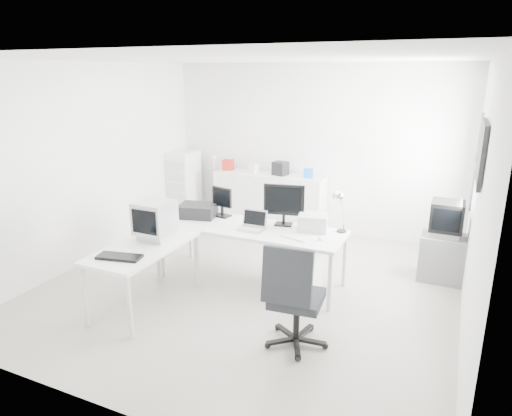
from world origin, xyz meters
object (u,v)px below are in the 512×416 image
at_px(side_desk, 145,276).
at_px(laptop, 251,221).
at_px(inkjet_printer, 198,211).
at_px(crt_monitor, 155,222).
at_px(crt_tv, 447,219).
at_px(filing_cabinet, 184,186).
at_px(lcd_monitor_small, 222,203).
at_px(laser_printer, 313,222).
at_px(drawer_pedestal, 303,267).
at_px(office_chair, 297,294).
at_px(tv_cabinet, 442,257).
at_px(lcd_monitor_large, 284,205).
at_px(sideboard, 269,201).
at_px(main_desk, 251,254).

relative_size(side_desk, laptop, 4.00).
xyz_separation_m(inkjet_printer, crt_monitor, (0.00, -0.95, 0.12)).
relative_size(inkjet_printer, crt_tv, 0.97).
height_order(crt_monitor, filing_cabinet, filing_cabinet).
distance_m(lcd_monitor_small, laser_printer, 1.30).
distance_m(side_desk, drawer_pedestal, 1.93).
bearing_deg(side_desk, office_chair, -1.03).
relative_size(crt_monitor, tv_cabinet, 0.69).
xyz_separation_m(lcd_monitor_large, sideboard, (-0.97, 1.83, -0.54)).
distance_m(main_desk, laser_printer, 0.91).
xyz_separation_m(laptop, filing_cabinet, (-2.28, 1.97, -0.23)).
distance_m(main_desk, drawer_pedestal, 0.71).
distance_m(main_desk, filing_cabinet, 2.92).
xyz_separation_m(inkjet_printer, laser_printer, (1.60, 0.12, 0.01)).
relative_size(main_desk, sideboard, 1.23).
distance_m(drawer_pedestal, lcd_monitor_small, 1.42).
distance_m(inkjet_printer, filing_cabinet, 2.25).
distance_m(main_desk, crt_tv, 2.56).
bearing_deg(inkjet_printer, laptop, -25.71).
distance_m(side_desk, sideboard, 3.19).
bearing_deg(side_desk, laser_printer, 39.52).
xyz_separation_m(drawer_pedestal, office_chair, (0.33, -1.18, 0.26)).
height_order(lcd_monitor_large, crt_tv, lcd_monitor_large).
bearing_deg(sideboard, main_desk, -73.48).
height_order(laptop, laser_printer, laptop).
distance_m(drawer_pedestal, office_chair, 1.26).
distance_m(lcd_monitor_small, sideboard, 1.89).
relative_size(laptop, sideboard, 0.18).
distance_m(crt_monitor, sideboard, 2.98).
height_order(laser_printer, tv_cabinet, laser_printer).
height_order(side_desk, crt_tv, crt_tv).
distance_m(inkjet_printer, lcd_monitor_small, 0.35).
bearing_deg(office_chair, laser_printer, 96.38).
xyz_separation_m(drawer_pedestal, crt_monitor, (-1.55, -0.90, 0.66)).
distance_m(laptop, tv_cabinet, 2.58).
relative_size(laser_printer, filing_cabinet, 0.28).
xyz_separation_m(side_desk, tv_cabinet, (3.12, 2.19, -0.07)).
relative_size(lcd_monitor_large, sideboard, 0.28).
height_order(main_desk, lcd_monitor_small, lcd_monitor_small).
bearing_deg(filing_cabinet, side_desk, -65.07).
bearing_deg(filing_cabinet, office_chair, -42.63).
bearing_deg(laptop, crt_monitor, -140.75).
relative_size(side_desk, filing_cabinet, 1.10).
bearing_deg(sideboard, filing_cabinet, -172.34).
bearing_deg(crt_tv, lcd_monitor_large, -156.39).
relative_size(lcd_monitor_large, laptop, 1.56).
bearing_deg(sideboard, lcd_monitor_large, -62.16).
xyz_separation_m(inkjet_printer, lcd_monitor_large, (1.20, 0.15, 0.19)).
xyz_separation_m(crt_monitor, filing_cabinet, (-1.38, 2.72, -0.32)).
relative_size(main_desk, lcd_monitor_large, 4.40).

